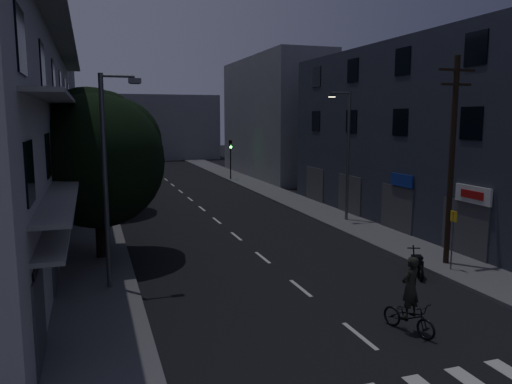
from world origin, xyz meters
TOP-DOWN VIEW (x-y plane):
  - ground at (0.00, 25.00)m, footprint 160.00×160.00m
  - sidewalk_left at (-7.50, 25.00)m, footprint 3.00×90.00m
  - sidewalk_right at (7.50, 25.00)m, footprint 3.00×90.00m
  - lane_markings at (0.00, 31.25)m, footprint 0.15×60.50m
  - building_right at (11.99, 14.00)m, footprint 6.19×28.00m
  - building_far_left at (-12.00, 48.00)m, footprint 6.00×20.00m
  - building_far_right at (12.00, 42.00)m, footprint 6.00×20.00m
  - building_far_end at (0.00, 70.00)m, footprint 24.00×8.00m
  - tree_near at (-7.18, 13.09)m, footprint 6.08×6.08m
  - tree_mid at (-7.48, 25.04)m, footprint 6.87×6.87m
  - tree_far at (-7.25, 33.11)m, footprint 6.21×6.21m
  - traffic_signal_far_right at (6.36, 39.55)m, footprint 0.28×0.37m
  - traffic_signal_far_left at (-6.64, 40.10)m, footprint 0.28×0.37m
  - street_lamp_left_near at (-6.92, 8.56)m, footprint 1.51×0.25m
  - street_lamp_right at (7.63, 17.11)m, footprint 1.51×0.25m
  - street_lamp_left_far at (-6.92, 29.10)m, footprint 1.51×0.25m
  - utility_pole at (7.33, 7.17)m, footprint 1.80×0.24m
  - bus_stop_sign at (6.87, 6.29)m, footprint 0.06×0.35m
  - motorcycle at (5.21, 6.37)m, footprint 0.89×1.78m
  - cyclist at (1.55, 1.75)m, footprint 1.21×2.01m

SIDE VIEW (x-z plane):
  - ground at x=0.00m, z-range 0.00..0.00m
  - lane_markings at x=0.00m, z-range 0.00..0.01m
  - sidewalk_left at x=-7.50m, z-range 0.00..0.15m
  - sidewalk_right at x=7.50m, z-range 0.00..0.15m
  - motorcycle at x=5.21m, z-range -0.13..1.07m
  - cyclist at x=1.55m, z-range -0.39..2.02m
  - bus_stop_sign at x=6.87m, z-range 0.63..3.15m
  - traffic_signal_far_right at x=6.36m, z-range 1.05..5.15m
  - traffic_signal_far_left at x=-6.64m, z-range 1.05..5.15m
  - street_lamp_left_near at x=-6.92m, z-range 0.60..8.60m
  - street_lamp_right at x=7.63m, z-range 0.60..8.60m
  - street_lamp_left_far at x=-6.92m, z-range 0.60..8.60m
  - tree_near at x=-7.18m, z-range 1.09..8.60m
  - utility_pole at x=7.33m, z-range 0.37..9.37m
  - tree_far at x=-7.25m, z-range 1.12..8.80m
  - building_far_end at x=0.00m, z-range 0.00..10.00m
  - tree_mid at x=-7.48m, z-range 1.21..9.65m
  - building_right at x=11.99m, z-range 0.00..11.00m
  - building_far_right at x=12.00m, z-range 0.00..13.00m
  - building_far_left at x=-12.00m, z-range 0.00..16.00m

